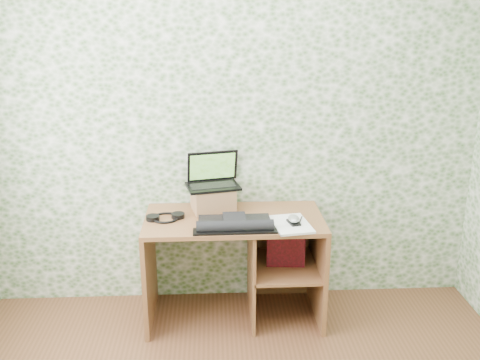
{
  "coord_description": "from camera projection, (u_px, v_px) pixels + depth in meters",
  "views": [
    {
      "loc": [
        -0.13,
        -1.89,
        2.1
      ],
      "look_at": [
        0.04,
        1.39,
        1.03
      ],
      "focal_mm": 40.0,
      "sensor_mm": 36.0,
      "label": 1
    }
  ],
  "objects": [
    {
      "name": "mouse",
      "position": [
        294.0,
        220.0,
        3.45
      ],
      "size": [
        0.1,
        0.13,
        0.04
      ],
      "primitive_type": "ellipsoid",
      "rotation": [
        0.0,
        0.0,
        0.24
      ],
      "color": "#B7B7BA",
      "rests_on": "notepad"
    },
    {
      "name": "keyboard",
      "position": [
        235.0,
        224.0,
        3.43
      ],
      "size": [
        0.53,
        0.27,
        0.07
      ],
      "rotation": [
        0.0,
        0.0,
        0.01
      ],
      "color": "black",
      "rests_on": "desk"
    },
    {
      "name": "riser",
      "position": [
        213.0,
        199.0,
        3.7
      ],
      "size": [
        0.32,
        0.29,
        0.17
      ],
      "primitive_type": "cube",
      "rotation": [
        0.0,
        0.0,
        0.22
      ],
      "color": "#A06A48",
      "rests_on": "desk"
    },
    {
      "name": "red_box",
      "position": [
        286.0,
        244.0,
        3.67
      ],
      "size": [
        0.27,
        0.11,
        0.31
      ],
      "primitive_type": "cube",
      "rotation": [
        0.0,
        0.0,
        -0.09
      ],
      "color": "maroon",
      "rests_on": "desk"
    },
    {
      "name": "desk",
      "position": [
        245.0,
        252.0,
        3.71
      ],
      "size": [
        1.2,
        0.6,
        0.75
      ],
      "color": "brown",
      "rests_on": "floor"
    },
    {
      "name": "laptop",
      "position": [
        213.0,
        178.0,
        3.69
      ],
      "size": [
        0.4,
        0.32,
        0.24
      ],
      "rotation": [
        0.0,
        0.0,
        0.22
      ],
      "color": "black",
      "rests_on": "riser"
    },
    {
      "name": "headphones",
      "position": [
        166.0,
        217.0,
        3.57
      ],
      "size": [
        0.25,
        0.22,
        0.03
      ],
      "rotation": [
        0.0,
        0.0,
        0.19
      ],
      "color": "black",
      "rests_on": "desk"
    },
    {
      "name": "notepad",
      "position": [
        291.0,
        224.0,
        3.46
      ],
      "size": [
        0.27,
        0.36,
        0.02
      ],
      "primitive_type": "cube",
      "rotation": [
        0.0,
        0.0,
        0.15
      ],
      "color": "white",
      "rests_on": "desk"
    },
    {
      "name": "pen",
      "position": [
        300.0,
        220.0,
        3.49
      ],
      "size": [
        0.05,
        0.13,
        0.01
      ],
      "primitive_type": "cylinder",
      "rotation": [
        1.57,
        0.0,
        -0.3
      ],
      "color": "black",
      "rests_on": "notepad"
    },
    {
      "name": "wall_back",
      "position": [
        232.0,
        127.0,
        3.71
      ],
      "size": [
        3.5,
        0.0,
        3.5
      ],
      "primitive_type": "plane",
      "rotation": [
        1.57,
        0.0,
        0.0
      ],
      "color": "white",
      "rests_on": "ground"
    }
  ]
}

